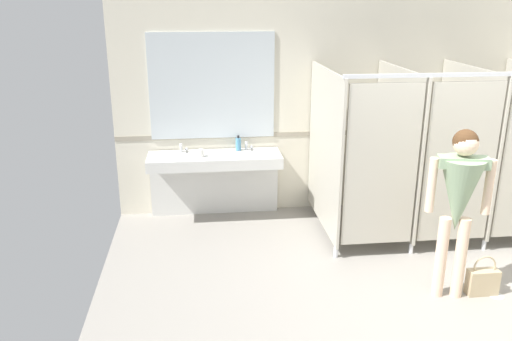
{
  "coord_description": "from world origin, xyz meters",
  "views": [
    {
      "loc": [
        -2.35,
        -3.86,
        2.77
      ],
      "look_at": [
        -1.81,
        0.92,
        1.17
      ],
      "focal_mm": 36.58,
      "sensor_mm": 36.0,
      "label": 1
    }
  ],
  "objects_px": {
    "paper_cup": "(201,153)",
    "handbag": "(483,281)",
    "person_standing": "(459,194)",
    "soap_dispenser": "(238,144)"
  },
  "relations": [
    {
      "from": "handbag",
      "to": "paper_cup",
      "type": "xyz_separation_m",
      "value": [
        -2.69,
        2.04,
        0.79
      ]
    },
    {
      "from": "handbag",
      "to": "paper_cup",
      "type": "bearing_deg",
      "value": 142.79
    },
    {
      "from": "person_standing",
      "to": "paper_cup",
      "type": "bearing_deg",
      "value": 139.07
    },
    {
      "from": "person_standing",
      "to": "handbag",
      "type": "distance_m",
      "value": 0.98
    },
    {
      "from": "handbag",
      "to": "soap_dispenser",
      "type": "relative_size",
      "value": 2.06
    },
    {
      "from": "soap_dispenser",
      "to": "paper_cup",
      "type": "relative_size",
      "value": 2.09
    },
    {
      "from": "handbag",
      "to": "paper_cup",
      "type": "distance_m",
      "value": 3.47
    },
    {
      "from": "paper_cup",
      "to": "handbag",
      "type": "bearing_deg",
      "value": -37.21
    },
    {
      "from": "person_standing",
      "to": "soap_dispenser",
      "type": "relative_size",
      "value": 8.31
    },
    {
      "from": "person_standing",
      "to": "soap_dispenser",
      "type": "distance_m",
      "value": 2.92
    }
  ]
}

